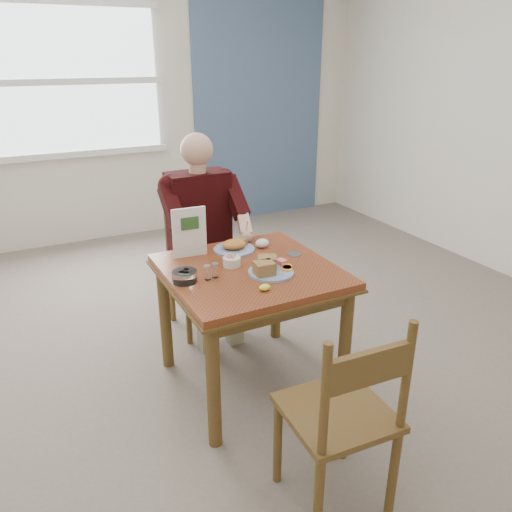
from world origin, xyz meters
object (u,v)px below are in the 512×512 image
diner (203,222)px  far_plate (235,246)px  chair_near (343,417)px  near_plate (269,268)px  table (250,286)px  chair_far (200,263)px

diner → far_plate: bearing=-85.1°
far_plate → diner: bearing=94.9°
chair_near → far_plate: bearing=85.7°
chair_near → diner: diner is taller
diner → near_plate: size_ratio=4.67×
table → near_plate: 0.19m
far_plate → near_plate: bearing=-86.6°
chair_near → near_plate: bearing=82.2°
chair_far → diner: size_ratio=0.69×
chair_far → far_plate: bearing=-85.9°
chair_near → near_plate: size_ratio=3.20×
chair_far → diner: diner is taller
table → chair_near: (-0.06, -0.97, -0.16)m
table → far_plate: (0.04, 0.28, 0.14)m
far_plate → chair_near: bearing=-94.3°
diner → far_plate: diner is taller
table → near_plate: bearing=-61.8°
near_plate → diner: bearing=94.2°
table → diner: 0.73m
chair_far → far_plate: chair_far is taller
chair_far → diner: 0.34m
near_plate → far_plate: near_plate is taller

